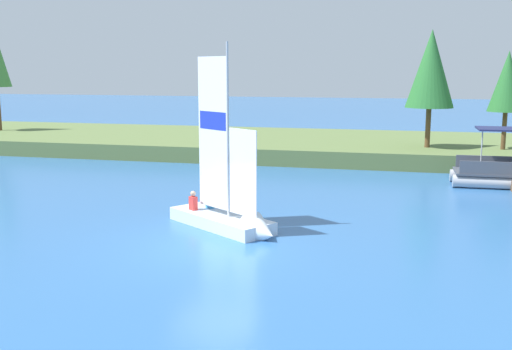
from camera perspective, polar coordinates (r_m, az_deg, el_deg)
name	(u,v)px	position (r m, az deg, el deg)	size (l,w,h in m)	color
ground_plane	(213,251)	(18.74, -4.03, -7.10)	(200.00, 200.00, 0.00)	#2D609E
shore_bank	(318,145)	(40.38, 5.89, 2.79)	(80.00, 12.94, 0.95)	#5B703D
shoreline_tree_midleft	(431,69)	(36.57, 16.11, 9.56)	(2.74, 2.74, 6.75)	brown
shoreline_tree_centre	(507,82)	(37.01, 22.57, 8.10)	(2.03, 2.03, 5.53)	brown
sailboat	(234,217)	(20.76, -2.05, -4.00)	(4.74, 3.86, 6.79)	silver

